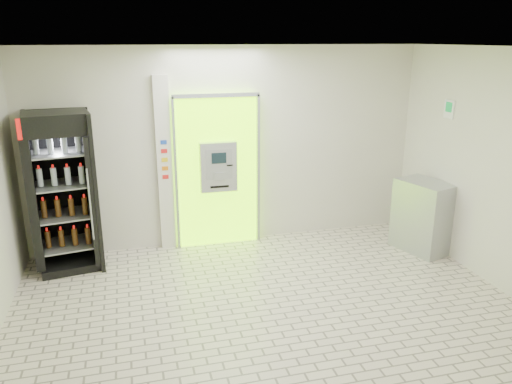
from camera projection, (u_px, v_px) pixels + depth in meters
name	position (u px, v px, depth m)	size (l,w,h in m)	color
ground	(275.00, 320.00, 5.71)	(6.00, 6.00, 0.00)	#C2B3A1
room_shell	(277.00, 164.00, 5.16)	(6.00, 6.00, 6.00)	silver
atm_assembly	(217.00, 171.00, 7.54)	(1.30, 0.24, 2.33)	#85F600
pillar	(165.00, 165.00, 7.35)	(0.22, 0.11, 2.60)	silver
beverage_cooler	(64.00, 195.00, 6.80)	(0.93, 0.87, 2.18)	black
steel_cabinet	(423.00, 216.00, 7.47)	(0.77, 0.93, 1.07)	#A0A2A8
exit_sign	(449.00, 109.00, 7.10)	(0.02, 0.22, 0.26)	white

